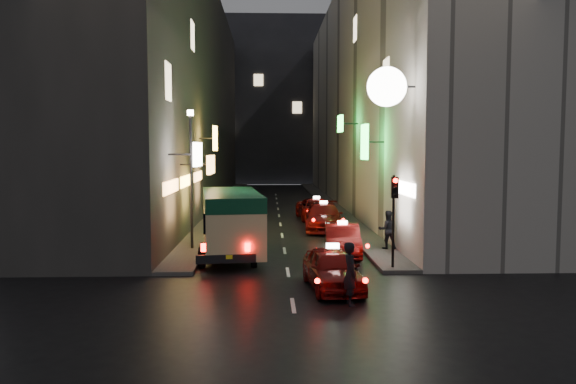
{
  "coord_description": "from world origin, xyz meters",
  "views": [
    {
      "loc": [
        -0.71,
        -12.33,
        4.64
      ],
      "look_at": [
        0.16,
        13.0,
        2.69
      ],
      "focal_mm": 35.0,
      "sensor_mm": 36.0,
      "label": 1
    }
  ],
  "objects": [
    {
      "name": "building_right",
      "position": [
        8.0,
        33.99,
        9.0
      ],
      "size": [
        7.88,
        52.0,
        18.0
      ],
      "color": "#AAA49C",
      "rests_on": "ground"
    },
    {
      "name": "pedestrian_sidewalk",
      "position": [
        4.63,
        12.56,
        1.13
      ],
      "size": [
        0.74,
        0.46,
        1.96
      ],
      "primitive_type": "imported",
      "rotation": [
        0.0,
        0.0,
        3.14
      ],
      "color": "black",
      "rests_on": "sidewalk_right"
    },
    {
      "name": "sidewalk_right",
      "position": [
        4.25,
        34.0,
        0.07
      ],
      "size": [
        1.5,
        52.0,
        0.15
      ],
      "primitive_type": "cube",
      "color": "#4B4845",
      "rests_on": "ground"
    },
    {
      "name": "sidewalk_left",
      "position": [
        -4.25,
        34.0,
        0.07
      ],
      "size": [
        1.5,
        52.0,
        0.15
      ],
      "primitive_type": "cube",
      "color": "#4B4845",
      "rests_on": "ground"
    },
    {
      "name": "taxi_second",
      "position": [
        2.48,
        11.72,
        0.8
      ],
      "size": [
        2.4,
        5.14,
        1.76
      ],
      "color": "maroon",
      "rests_on": "ground"
    },
    {
      "name": "building_far",
      "position": [
        0.0,
        66.0,
        11.0
      ],
      "size": [
        30.0,
        10.0,
        22.0
      ],
      "primitive_type": "cube",
      "color": "#353439",
      "rests_on": "ground"
    },
    {
      "name": "taxi_near",
      "position": [
        1.39,
        5.94,
        0.79
      ],
      "size": [
        2.52,
        5.16,
        1.75
      ],
      "color": "maroon",
      "rests_on": "ground"
    },
    {
      "name": "building_left",
      "position": [
        -8.0,
        33.99,
        9.0
      ],
      "size": [
        7.57,
        52.0,
        18.0
      ],
      "color": "#3B3835",
      "rests_on": "ground"
    },
    {
      "name": "lamp_post",
      "position": [
        -4.2,
        13.0,
        3.72
      ],
      "size": [
        0.28,
        0.28,
        6.22
      ],
      "color": "black",
      "rests_on": "sidewalk_left"
    },
    {
      "name": "taxi_third",
      "position": [
        2.42,
        19.43,
        0.89
      ],
      "size": [
        2.61,
        5.71,
        1.95
      ],
      "color": "maroon",
      "rests_on": "ground"
    },
    {
      "name": "ground",
      "position": [
        0.0,
        0.0,
        0.0
      ],
      "size": [
        120.0,
        120.0,
        0.0
      ],
      "primitive_type": "plane",
      "color": "black",
      "rests_on": "ground"
    },
    {
      "name": "minibus",
      "position": [
        -2.31,
        11.53,
        1.78
      ],
      "size": [
        3.09,
        6.79,
        2.82
      ],
      "color": "tan",
      "rests_on": "ground"
    },
    {
      "name": "traffic_light",
      "position": [
        4.0,
        8.47,
        2.69
      ],
      "size": [
        0.26,
        0.43,
        3.5
      ],
      "color": "black",
      "rests_on": "sidewalk_right"
    },
    {
      "name": "pedestrian_crossing",
      "position": [
        1.71,
        4.02,
        1.07
      ],
      "size": [
        0.55,
        0.76,
        2.14
      ],
      "primitive_type": "imported",
      "rotation": [
        0.0,
        0.0,
        1.71
      ],
      "color": "black",
      "rests_on": "ground"
    },
    {
      "name": "taxi_far",
      "position": [
        2.42,
        24.23,
        0.8
      ],
      "size": [
        2.4,
        5.17,
        1.77
      ],
      "color": "maroon",
      "rests_on": "ground"
    }
  ]
}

